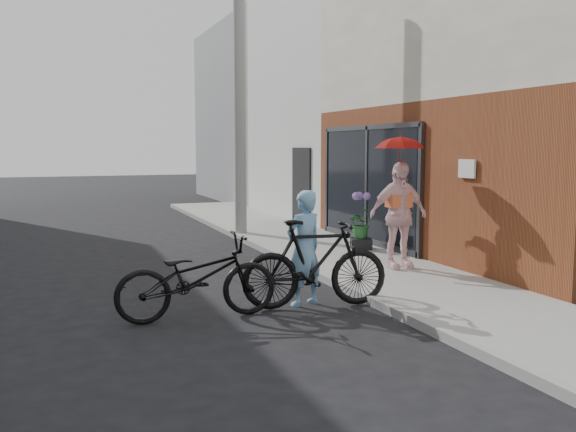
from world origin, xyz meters
TOP-DOWN VIEW (x-y plane):
  - ground at (0.00, 0.00)m, footprint 80.00×80.00m
  - sidewalk at (2.10, 2.00)m, footprint 2.20×24.00m
  - curb at (0.94, 2.00)m, footprint 0.12×24.00m
  - brick_building at (7.19, 2.01)m, footprint 8.09×8.00m
  - plaster_building at (7.20, 9.00)m, footprint 8.00×6.00m
  - east_building_far at (7.20, 16.00)m, footprint 8.00×8.00m
  - utility_pole at (1.10, 6.00)m, footprint 0.28×0.28m
  - officer at (0.06, -0.37)m, footprint 0.67×0.54m
  - bike_left at (-1.46, -0.52)m, footprint 2.06×0.76m
  - bike_right at (0.16, -0.53)m, footprint 2.07×0.88m
  - kimono_woman at (2.33, 0.90)m, footprint 1.07×0.47m
  - parasol at (2.33, 0.90)m, footprint 0.79×0.79m
  - planter at (2.67, 2.85)m, footprint 0.53×0.53m
  - potted_plant at (2.67, 2.85)m, footprint 0.55×0.47m

SIDE VIEW (x-z plane):
  - ground at x=0.00m, z-range 0.00..0.00m
  - sidewalk at x=2.10m, z-range 0.00..0.12m
  - curb at x=0.94m, z-range 0.00..0.12m
  - planter at x=2.67m, z-range 0.12..0.34m
  - bike_left at x=-1.46m, z-range 0.00..1.07m
  - bike_right at x=0.16m, z-range 0.00..1.21m
  - potted_plant at x=2.67m, z-range 0.34..0.94m
  - officer at x=0.06m, z-range 0.00..1.59m
  - kimono_woman at x=2.33m, z-range 0.12..1.93m
  - parasol at x=2.33m, z-range 1.93..2.62m
  - brick_building at x=7.19m, z-range -0.01..5.99m
  - plaster_building at x=7.20m, z-range 0.00..7.00m
  - east_building_far at x=7.20m, z-range 0.00..7.00m
  - utility_pole at x=1.10m, z-range 0.00..7.00m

